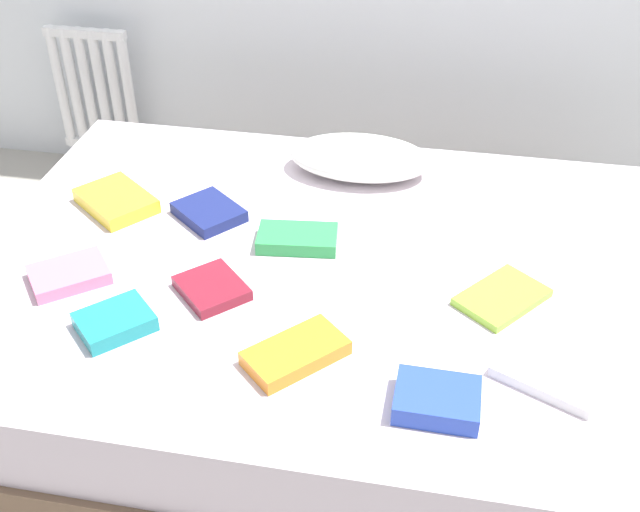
{
  "coord_description": "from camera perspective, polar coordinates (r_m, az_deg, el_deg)",
  "views": [
    {
      "loc": [
        0.34,
        -1.73,
        1.79
      ],
      "look_at": [
        0.0,
        0.05,
        0.48
      ],
      "focal_mm": 43.46,
      "sensor_mm": 36.0,
      "label": 1
    }
  ],
  "objects": [
    {
      "name": "ground_plane",
      "position": [
        2.52,
        -0.21,
        -9.55
      ],
      "size": [
        8.0,
        8.0,
        0.0
      ],
      "primitive_type": "plane",
      "color": "#9E998E"
    },
    {
      "name": "bed",
      "position": [
        2.35,
        -0.23,
        -5.32
      ],
      "size": [
        2.0,
        1.5,
        0.5
      ],
      "color": "brown",
      "rests_on": "ground"
    },
    {
      "name": "radiator",
      "position": [
        3.6,
        -16.25,
        11.61
      ],
      "size": [
        0.36,
        0.04,
        0.55
      ],
      "color": "white",
      "rests_on": "ground"
    },
    {
      "name": "pillow",
      "position": [
        2.59,
        2.97,
        7.26
      ],
      "size": [
        0.47,
        0.27,
        0.11
      ],
      "primitive_type": "ellipsoid",
      "color": "white",
      "rests_on": "bed"
    },
    {
      "name": "textbook_maroon",
      "position": [
        2.08,
        -7.97,
        -2.36
      ],
      "size": [
        0.23,
        0.23,
        0.03
      ],
      "primitive_type": "cube",
      "rotation": [
        0.0,
        0.0,
        -0.79
      ],
      "color": "maroon",
      "rests_on": "bed"
    },
    {
      "name": "textbook_teal",
      "position": [
        2.01,
        -14.88,
        -4.7
      ],
      "size": [
        0.22,
        0.22,
        0.04
      ],
      "primitive_type": "cube",
      "rotation": [
        0.0,
        0.0,
        0.79
      ],
      "color": "teal",
      "rests_on": "bed"
    },
    {
      "name": "textbook_lime",
      "position": [
        2.09,
        13.26,
        -2.97
      ],
      "size": [
        0.27,
        0.28,
        0.02
      ],
      "primitive_type": "cube",
      "rotation": [
        0.0,
        0.0,
        0.89
      ],
      "color": "#8CC638",
      "rests_on": "bed"
    },
    {
      "name": "textbook_green",
      "position": [
        2.24,
        -1.67,
        1.29
      ],
      "size": [
        0.24,
        0.16,
        0.04
      ],
      "primitive_type": "cube",
      "rotation": [
        0.0,
        0.0,
        0.11
      ],
      "color": "green",
      "rests_on": "bed"
    },
    {
      "name": "textbook_pink",
      "position": [
        2.21,
        -18.0,
        -1.31
      ],
      "size": [
        0.25,
        0.24,
        0.04
      ],
      "primitive_type": "cube",
      "rotation": [
        0.0,
        0.0,
        0.68
      ],
      "color": "pink",
      "rests_on": "bed"
    },
    {
      "name": "textbook_yellow",
      "position": [
        2.49,
        -14.78,
        3.95
      ],
      "size": [
        0.3,
        0.29,
        0.04
      ],
      "primitive_type": "cube",
      "rotation": [
        0.0,
        0.0,
        -0.67
      ],
      "color": "yellow",
      "rests_on": "bed"
    },
    {
      "name": "textbook_blue",
      "position": [
        1.77,
        8.61,
        -10.44
      ],
      "size": [
        0.19,
        0.15,
        0.05
      ],
      "primitive_type": "cube",
      "rotation": [
        0.0,
        0.0,
        -0.01
      ],
      "color": "#2847B7",
      "rests_on": "bed"
    },
    {
      "name": "textbook_orange",
      "position": [
        1.87,
        -1.8,
        -7.15
      ],
      "size": [
        0.26,
        0.27,
        0.04
      ],
      "primitive_type": "cube",
      "rotation": [
        0.0,
        0.0,
        0.81
      ],
      "color": "orange",
      "rests_on": "bed"
    },
    {
      "name": "textbook_white",
      "position": [
        1.89,
        16.45,
        -8.53
      ],
      "size": [
        0.27,
        0.22,
        0.03
      ],
      "primitive_type": "cube",
      "rotation": [
        0.0,
        0.0,
        -0.43
      ],
      "color": "white",
      "rests_on": "bed"
    },
    {
      "name": "textbook_navy",
      "position": [
        2.39,
        -8.18,
        3.22
      ],
      "size": [
        0.25,
        0.25,
        0.04
      ],
      "primitive_type": "cube",
      "rotation": [
        0.0,
        0.0,
        -0.69
      ],
      "color": "navy",
      "rests_on": "bed"
    }
  ]
}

